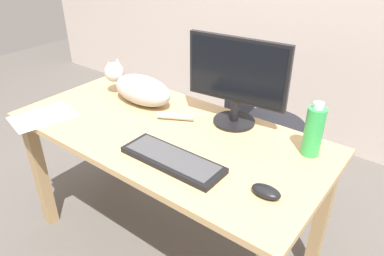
{
  "coord_description": "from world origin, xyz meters",
  "views": [
    {
      "loc": [
        0.98,
        -1.08,
        1.58
      ],
      "look_at": [
        0.15,
        0.0,
        0.8
      ],
      "focal_mm": 33.8,
      "sensor_mm": 36.0,
      "label": 1
    }
  ],
  "objects_px": {
    "keyboard": "(172,159)",
    "computer_mouse": "(266,191)",
    "monitor": "(237,79)",
    "cat": "(139,88)",
    "water_bottle": "(314,131)",
    "office_chair": "(259,139)"
  },
  "relations": [
    {
      "from": "cat",
      "to": "computer_mouse",
      "type": "xyz_separation_m",
      "value": [
        0.9,
        -0.28,
        -0.06
      ]
    },
    {
      "from": "water_bottle",
      "to": "keyboard",
      "type": "bearing_deg",
      "value": -136.23
    },
    {
      "from": "office_chair",
      "to": "cat",
      "type": "distance_m",
      "value": 0.84
    },
    {
      "from": "monitor",
      "to": "cat",
      "type": "relative_size",
      "value": 0.78
    },
    {
      "from": "keyboard",
      "to": "cat",
      "type": "distance_m",
      "value": 0.6
    },
    {
      "from": "office_chair",
      "to": "keyboard",
      "type": "distance_m",
      "value": 0.96
    },
    {
      "from": "cat",
      "to": "keyboard",
      "type": "bearing_deg",
      "value": -32.98
    },
    {
      "from": "keyboard",
      "to": "computer_mouse",
      "type": "relative_size",
      "value": 4.0
    },
    {
      "from": "office_chair",
      "to": "monitor",
      "type": "bearing_deg",
      "value": -80.97
    },
    {
      "from": "monitor",
      "to": "cat",
      "type": "bearing_deg",
      "value": -168.34
    },
    {
      "from": "monitor",
      "to": "computer_mouse",
      "type": "distance_m",
      "value": 0.58
    },
    {
      "from": "office_chair",
      "to": "cat",
      "type": "xyz_separation_m",
      "value": [
        -0.45,
        -0.57,
        0.42
      ]
    },
    {
      "from": "office_chair",
      "to": "computer_mouse",
      "type": "relative_size",
      "value": 8.39
    },
    {
      "from": "computer_mouse",
      "to": "water_bottle",
      "type": "height_order",
      "value": "water_bottle"
    },
    {
      "from": "office_chair",
      "to": "water_bottle",
      "type": "height_order",
      "value": "water_bottle"
    },
    {
      "from": "monitor",
      "to": "water_bottle",
      "type": "relative_size",
      "value": 2.04
    },
    {
      "from": "computer_mouse",
      "to": "keyboard",
      "type": "bearing_deg",
      "value": -173.52
    },
    {
      "from": "keyboard",
      "to": "water_bottle",
      "type": "height_order",
      "value": "water_bottle"
    },
    {
      "from": "keyboard",
      "to": "water_bottle",
      "type": "distance_m",
      "value": 0.58
    },
    {
      "from": "office_chair",
      "to": "water_bottle",
      "type": "distance_m",
      "value": 0.82
    },
    {
      "from": "keyboard",
      "to": "water_bottle",
      "type": "xyz_separation_m",
      "value": [
        0.41,
        0.4,
        0.1
      ]
    },
    {
      "from": "keyboard",
      "to": "computer_mouse",
      "type": "height_order",
      "value": "computer_mouse"
    }
  ]
}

